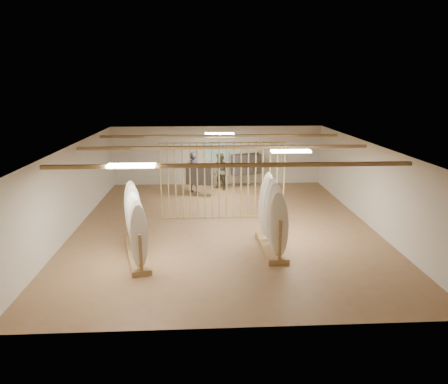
{
  "coord_description": "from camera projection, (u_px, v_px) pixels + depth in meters",
  "views": [
    {
      "loc": [
        -0.68,
        -12.99,
        4.73
      ],
      "look_at": [
        0.0,
        0.0,
        1.2
      ],
      "focal_mm": 32.0,
      "sensor_mm": 36.0,
      "label": 1
    }
  ],
  "objects": [
    {
      "name": "ceiling_slats",
      "position": [
        224.0,
        147.0,
        13.08
      ],
      "size": [
        9.5,
        6.12,
        0.1
      ],
      "primitive_type": "cube",
      "color": "#987445",
      "rests_on": "ground"
    },
    {
      "name": "wall_back",
      "position": [
        217.0,
        156.0,
        19.21
      ],
      "size": [
        12.0,
        0.0,
        12.0
      ],
      "primitive_type": "plane",
      "rotation": [
        1.57,
        0.0,
        0.0
      ],
      "color": "beige",
      "rests_on": "ground"
    },
    {
      "name": "rack_right",
      "position": [
        272.0,
        226.0,
        11.62
      ],
      "size": [
        0.65,
        2.23,
        2.11
      ],
      "rotation": [
        0.0,
        0.0,
        0.03
      ],
      "color": "#987445",
      "rests_on": "floor"
    },
    {
      "name": "wall_front",
      "position": [
        240.0,
        264.0,
        7.64
      ],
      "size": [
        12.0,
        0.0,
        12.0
      ],
      "primitive_type": "plane",
      "rotation": [
        -1.57,
        0.0,
        0.0
      ],
      "color": "beige",
      "rests_on": "ground"
    },
    {
      "name": "clothing_rack_a",
      "position": [
        200.0,
        175.0,
        17.27
      ],
      "size": [
        1.26,
        0.61,
        1.38
      ],
      "rotation": [
        0.0,
        0.0,
        -0.25
      ],
      "color": "silver",
      "rests_on": "floor"
    },
    {
      "name": "floor",
      "position": [
        224.0,
        225.0,
        13.79
      ],
      "size": [
        12.0,
        12.0,
        0.0
      ],
      "primitive_type": "plane",
      "color": "olive",
      "rests_on": "ground"
    },
    {
      "name": "poster",
      "position": [
        217.0,
        151.0,
        19.14
      ],
      "size": [
        1.4,
        0.03,
        0.9
      ],
      "primitive_type": "cube",
      "color": "#359CB9",
      "rests_on": "ground"
    },
    {
      "name": "bamboo_partition",
      "position": [
        223.0,
        181.0,
        14.2
      ],
      "size": [
        4.45,
        0.05,
        2.78
      ],
      "color": "tan",
      "rests_on": "ground"
    },
    {
      "name": "shopper_b",
      "position": [
        221.0,
        169.0,
        18.22
      ],
      "size": [
        1.17,
        1.16,
        1.92
      ],
      "primitive_type": "imported",
      "rotation": [
        0.0,
        0.0,
        -0.76
      ],
      "color": "#3B392D",
      "rests_on": "floor"
    },
    {
      "name": "rack_left",
      "position": [
        136.0,
        235.0,
        11.19
      ],
      "size": [
        1.14,
        2.72,
        1.87
      ],
      "rotation": [
        0.0,
        0.0,
        0.24
      ],
      "color": "#987445",
      "rests_on": "floor"
    },
    {
      "name": "wall_left",
      "position": [
        73.0,
        188.0,
        13.17
      ],
      "size": [
        0.0,
        12.0,
        12.0
      ],
      "primitive_type": "plane",
      "rotation": [
        1.57,
        0.0,
        1.57
      ],
      "color": "beige",
      "rests_on": "ground"
    },
    {
      "name": "light_panels",
      "position": [
        224.0,
        147.0,
        13.07
      ],
      "size": [
        1.2,
        0.35,
        0.06
      ],
      "primitive_type": "cube",
      "color": "white",
      "rests_on": "ground"
    },
    {
      "name": "clothing_rack_b",
      "position": [
        246.0,
        164.0,
        18.78
      ],
      "size": [
        1.47,
        0.86,
        1.65
      ],
      "rotation": [
        0.0,
        0.0,
        0.35
      ],
      "color": "silver",
      "rests_on": "floor"
    },
    {
      "name": "wall_right",
      "position": [
        369.0,
        184.0,
        13.68
      ],
      "size": [
        0.0,
        12.0,
        12.0
      ],
      "primitive_type": "plane",
      "rotation": [
        1.57,
        0.0,
        -1.57
      ],
      "color": "beige",
      "rests_on": "ground"
    },
    {
      "name": "shopper_a",
      "position": [
        194.0,
        169.0,
        17.73
      ],
      "size": [
        0.93,
        0.86,
        2.11
      ],
      "primitive_type": "imported",
      "rotation": [
        0.0,
        0.0,
        2.56
      ],
      "color": "#2C2A33",
      "rests_on": "floor"
    },
    {
      "name": "ceiling",
      "position": [
        224.0,
        145.0,
        13.06
      ],
      "size": [
        12.0,
        12.0,
        0.0
      ],
      "primitive_type": "plane",
      "rotation": [
        3.14,
        0.0,
        0.0
      ],
      "color": "#9C9993",
      "rests_on": "ground"
    }
  ]
}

